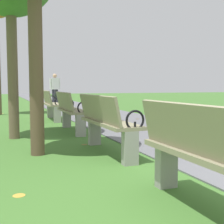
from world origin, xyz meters
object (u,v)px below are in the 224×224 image
at_px(park_bench_3, 71,110).
at_px(park_bench_4, 52,104).
at_px(park_bench_2, 106,122).
at_px(pedestrian_walking, 55,88).
at_px(park_bench_1, 211,156).

bearing_deg(park_bench_3, park_bench_4, 90.00).
bearing_deg(park_bench_2, park_bench_4, 90.00).
relative_size(park_bench_2, pedestrian_walking, 0.99).
height_order(park_bench_2, park_bench_4, same).
xyz_separation_m(park_bench_1, park_bench_3, (0.00, 4.83, 0.00)).
relative_size(park_bench_1, park_bench_4, 0.99).
xyz_separation_m(park_bench_2, pedestrian_walking, (1.13, 10.72, 0.44)).
xyz_separation_m(park_bench_1, pedestrian_walking, (1.13, 13.14, 0.44)).
xyz_separation_m(park_bench_1, park_bench_4, (0.00, 7.36, 0.00)).
distance_m(park_bench_2, pedestrian_walking, 10.79).
bearing_deg(park_bench_4, park_bench_1, -90.00).
bearing_deg(park_bench_2, park_bench_3, 90.00).
bearing_deg(park_bench_2, park_bench_1, -90.00).
height_order(park_bench_3, park_bench_4, same).
distance_m(park_bench_3, pedestrian_walking, 8.40).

